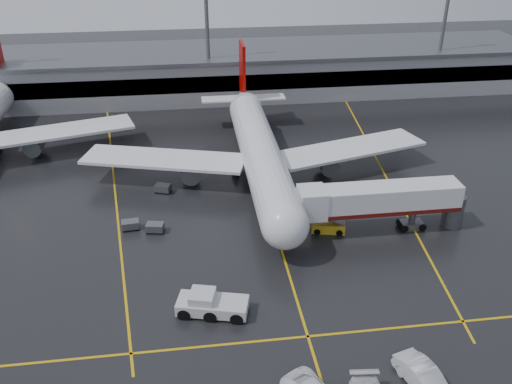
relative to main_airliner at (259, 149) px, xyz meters
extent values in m
plane|color=black|center=(0.00, -9.70, -4.21)|extent=(220.00, 220.00, 0.00)
cube|color=gold|center=(0.00, -9.70, -4.20)|extent=(0.25, 90.00, 0.02)
cube|color=gold|center=(0.00, -31.70, -4.20)|extent=(60.00, 0.25, 0.02)
cube|color=gold|center=(-20.00, 0.30, -4.20)|extent=(9.99, 69.35, 0.02)
cube|color=gold|center=(18.00, 0.30, -4.20)|extent=(7.57, 69.64, 0.02)
cube|color=gray|center=(0.00, 38.30, -0.21)|extent=(120.00, 18.00, 8.00)
cube|color=black|center=(0.00, 29.50, 0.29)|extent=(120.00, 0.40, 3.00)
cube|color=#595B60|center=(0.00, 38.30, 4.09)|extent=(122.00, 19.00, 0.60)
cylinder|color=#595B60|center=(-5.00, 32.30, 8.29)|extent=(0.70, 0.70, 25.00)
cylinder|color=#595B60|center=(40.00, 32.30, 8.29)|extent=(0.70, 0.70, 25.00)
cylinder|color=silver|center=(0.00, -1.70, -0.01)|extent=(5.20, 36.00, 5.20)
sphere|color=silver|center=(0.00, -19.70, -0.01)|extent=(5.20, 5.20, 5.20)
cone|color=silver|center=(0.00, 19.30, 0.59)|extent=(4.94, 8.00, 4.94)
cube|color=#950300|center=(0.00, 20.30, 5.49)|extent=(0.50, 5.50, 8.50)
cube|color=silver|center=(0.00, 19.30, 0.79)|extent=(14.00, 3.00, 0.25)
cube|color=silver|center=(-13.00, 0.30, -0.81)|extent=(22.80, 11.83, 0.40)
cube|color=silver|center=(13.00, 0.30, -0.81)|extent=(22.80, 11.83, 0.40)
cylinder|color=#595B60|center=(-9.50, -0.70, -2.21)|extent=(2.60, 4.50, 2.60)
cylinder|color=#595B60|center=(9.50, -0.70, -2.21)|extent=(2.60, 4.50, 2.60)
cylinder|color=#595B60|center=(0.00, -16.70, -3.21)|extent=(0.56, 0.56, 2.00)
cylinder|color=#595B60|center=(-3.20, 1.30, -3.21)|extent=(0.56, 0.56, 2.00)
cylinder|color=#595B60|center=(3.20, 1.30, -3.21)|extent=(0.56, 0.56, 2.00)
cylinder|color=black|center=(0.00, -16.70, -3.76)|extent=(0.40, 1.10, 1.10)
cylinder|color=black|center=(-3.20, 1.30, -3.66)|extent=(1.00, 1.40, 1.40)
cylinder|color=black|center=(3.20, 1.30, -3.66)|extent=(1.00, 1.40, 1.40)
cone|color=silver|center=(-42.00, 31.30, 0.59)|extent=(4.94, 8.00, 4.94)
cube|color=silver|center=(-42.00, 31.30, 0.79)|extent=(14.00, 3.00, 0.25)
cube|color=silver|center=(-29.00, 12.30, -0.81)|extent=(22.80, 11.83, 0.40)
cylinder|color=#595B60|center=(-32.50, 11.30, -2.21)|extent=(2.60, 4.50, 2.60)
cube|color=silver|center=(12.00, -15.70, 0.19)|extent=(18.00, 3.20, 3.00)
cube|color=#4D0E0B|center=(12.00, -15.70, -1.11)|extent=(18.00, 3.30, 0.50)
cube|color=silver|center=(3.80, -15.70, 0.19)|extent=(3.00, 3.40, 3.30)
cylinder|color=#595B60|center=(16.00, -15.70, -2.71)|extent=(0.80, 0.80, 3.00)
cube|color=#595B60|center=(16.00, -15.70, -3.76)|extent=(2.60, 1.60, 0.90)
cylinder|color=#595B60|center=(21.00, -15.70, -2.21)|extent=(2.40, 2.40, 4.00)
cylinder|color=black|center=(14.90, -15.70, -3.76)|extent=(0.90, 1.80, 0.90)
cylinder|color=black|center=(17.10, -15.70, -3.76)|extent=(0.90, 1.80, 0.90)
cube|color=#BEBEC0|center=(-8.20, -27.40, -3.36)|extent=(7.07, 4.21, 1.13)
cube|color=#BEBEC0|center=(-9.12, -27.17, -2.41)|extent=(2.76, 2.76, 0.95)
cube|color=black|center=(-9.12, -27.17, -2.41)|extent=(2.49, 2.49, 0.85)
cylinder|color=black|center=(-10.58, -26.79, -3.69)|extent=(1.89, 3.05, 1.23)
cylinder|color=black|center=(-8.20, -27.40, -3.69)|extent=(1.89, 3.05, 1.23)
cylinder|color=black|center=(-5.82, -28.01, -3.69)|extent=(1.89, 3.05, 1.23)
cube|color=gold|center=(6.08, -15.08, -3.62)|extent=(4.11, 2.39, 1.18)
cube|color=#595B60|center=(6.08, -15.08, -2.49)|extent=(3.84, 1.73, 1.35)
cylinder|color=black|center=(4.82, -14.80, -3.89)|extent=(1.12, 1.94, 0.75)
cylinder|color=black|center=(7.34, -15.35, -3.89)|extent=(1.12, 1.94, 0.75)
imported|color=silver|center=(7.89, -38.54, -3.23)|extent=(3.72, 6.29, 1.96)
cube|color=#595B60|center=(-14.03, -12.54, -3.56)|extent=(2.21, 1.66, 0.90)
cylinder|color=black|center=(-14.91, -12.88, -4.03)|extent=(0.40, 0.20, 0.40)
cylinder|color=black|center=(-13.34, -13.18, -4.03)|extent=(0.40, 0.20, 0.40)
cylinder|color=black|center=(-14.72, -11.90, -4.03)|extent=(0.40, 0.20, 0.40)
cylinder|color=black|center=(-13.15, -12.20, -4.03)|extent=(0.40, 0.20, 0.40)
cube|color=#595B60|center=(-16.92, -11.55, -3.56)|extent=(2.12, 1.49, 0.90)
cylinder|color=black|center=(-17.67, -12.12, -4.03)|extent=(0.40, 0.20, 0.40)
cylinder|color=black|center=(-16.07, -11.97, -4.03)|extent=(0.40, 0.20, 0.40)
cylinder|color=black|center=(-17.76, -11.13, -4.03)|extent=(0.40, 0.20, 0.40)
cylinder|color=black|center=(-16.17, -10.97, -4.03)|extent=(0.40, 0.20, 0.40)
cube|color=#595B60|center=(-13.30, -2.83, -3.56)|extent=(2.32, 1.89, 0.90)
cylinder|color=black|center=(-14.22, -3.03, -4.03)|extent=(0.40, 0.20, 0.40)
cylinder|color=black|center=(-12.71, -3.56, -4.03)|extent=(0.40, 0.20, 0.40)
cylinder|color=black|center=(-13.89, -2.09, -4.03)|extent=(0.40, 0.20, 0.40)
cylinder|color=black|center=(-12.38, -2.62, -4.03)|extent=(0.40, 0.20, 0.40)
camera|label=1|loc=(-9.30, -66.28, 29.94)|focal=37.44mm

